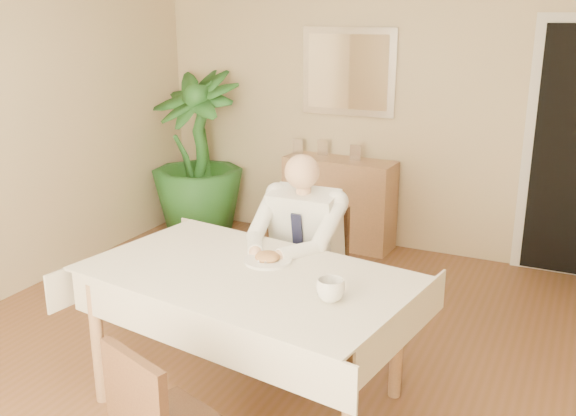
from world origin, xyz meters
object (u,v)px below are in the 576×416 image
at_px(chair_far, 313,263).
at_px(potted_palm, 197,154).
at_px(dining_table, 247,287).
at_px(coffee_mug, 331,290).
at_px(seated_man, 295,247).
at_px(sideboard, 339,202).

relative_size(chair_far, potted_palm, 0.57).
bearing_deg(dining_table, coffee_mug, -5.36).
distance_m(chair_far, potted_palm, 2.31).
relative_size(dining_table, coffee_mug, 13.65).
distance_m(seated_man, coffee_mug, 0.90).
bearing_deg(dining_table, chair_far, 98.46).
relative_size(seated_man, potted_palm, 0.81).
xyz_separation_m(dining_table, coffee_mug, (0.52, -0.13, 0.14)).
relative_size(dining_table, sideboard, 1.86).
bearing_deg(chair_far, potted_palm, 148.17).
relative_size(dining_table, potted_palm, 1.21).
bearing_deg(sideboard, coffee_mug, -66.56).
bearing_deg(chair_far, dining_table, -84.18).
height_order(seated_man, coffee_mug, seated_man).
xyz_separation_m(chair_far, potted_palm, (-1.81, 1.40, 0.28)).
height_order(sideboard, potted_palm, potted_palm).
height_order(dining_table, seated_man, seated_man).
distance_m(chair_far, sideboard, 1.70).
distance_m(dining_table, potted_palm, 2.91).
bearing_deg(chair_far, seated_man, -84.18).
height_order(seated_man, potted_palm, potted_palm).
xyz_separation_m(dining_table, chair_far, (-0.00, 0.88, -0.18)).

